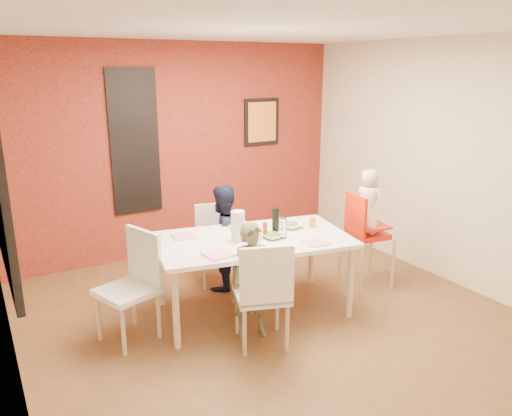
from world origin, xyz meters
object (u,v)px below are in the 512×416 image
chair_near (264,290)px  wine_bottle (276,222)px  dining_table (253,245)px  paper_towel_roll (238,226)px  chair_left (135,279)px  high_chair (364,232)px  child_far (222,238)px  toddler (368,201)px  chair_far (215,239)px  child_near (252,280)px

chair_near → wine_bottle: size_ratio=3.54×
dining_table → paper_towel_roll: 0.27m
chair_left → paper_towel_roll: (0.99, -0.12, 0.37)m
chair_near → high_chair: size_ratio=0.92×
dining_table → high_chair: bearing=-4.1°
child_far → toddler: size_ratio=1.66×
chair_far → child_near: child_near is taller
child_far → toddler: toddler is taller
chair_left → wine_bottle: size_ratio=3.58×
paper_towel_roll → toddler: bearing=-3.8°
chair_far → child_far: size_ratio=0.76×
chair_left → high_chair: high_chair is taller
dining_table → toddler: toddler is taller
chair_far → chair_left: chair_left is taller
wine_bottle → paper_towel_roll: size_ratio=0.94×
chair_far → chair_near: bearing=-83.9°
toddler → child_near: bearing=82.6°
dining_table → chair_far: bearing=89.7°
high_chair → wine_bottle: 1.15m
dining_table → chair_left: size_ratio=2.05×
chair_near → chair_far: (0.27, 1.52, -0.05)m
high_chair → toddler: bearing=-94.7°
dining_table → child_near: bearing=-120.1°
chair_near → child_far: size_ratio=0.84×
paper_towel_roll → chair_left: bearing=173.2°
wine_bottle → chair_far: bearing=104.3°
chair_near → child_far: 1.31m
child_near → wine_bottle: 0.71m
chair_left → child_far: bearing=95.9°
wine_bottle → toddler: bearing=-3.3°
toddler → wine_bottle: toddler is taller
child_far → toddler: bearing=135.6°
chair_near → chair_left: chair_left is taller
dining_table → paper_towel_roll: bearing=-179.3°
child_far → dining_table: bearing=75.1°
child_far → chair_near: bearing=62.9°
chair_far → toddler: size_ratio=1.25×
chair_near → paper_towel_roll: bearing=-79.7°
dining_table → chair_near: 0.71m
dining_table → chair_near: (-0.26, -0.64, -0.16)m
dining_table → child_near: (-0.23, -0.40, -0.17)m
child_far → high_chair: bearing=135.3°
chair_left → wine_bottle: wine_bottle is taller
chair_left → child_far: size_ratio=0.85×
high_chair → wine_bottle: size_ratio=3.86×
chair_far → child_far: (-0.02, -0.24, 0.09)m
chair_left → toddler: size_ratio=1.40×
dining_table → wine_bottle: bearing=-9.1°
dining_table → paper_towel_roll: paper_towel_roll is taller
chair_left → child_near: 1.06m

